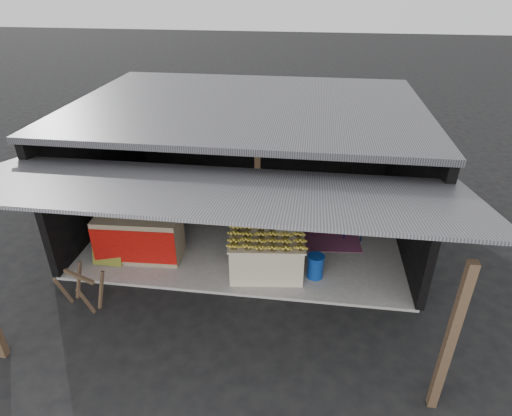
# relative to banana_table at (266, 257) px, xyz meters

# --- Properties ---
(ground) EXTENTS (80.00, 80.00, 0.00)m
(ground) POSITION_rel_banana_table_xyz_m (-0.64, -0.69, -0.47)
(ground) COLOR black
(ground) RESTS_ON ground
(concrete_slab) EXTENTS (7.00, 5.00, 0.06)m
(concrete_slab) POSITION_rel_banana_table_xyz_m (-0.64, 1.81, -0.44)
(concrete_slab) COLOR gray
(concrete_slab) RESTS_ON ground
(shophouse) EXTENTS (7.40, 7.29, 3.02)m
(shophouse) POSITION_rel_banana_table_xyz_m (-0.64, 2.12, 1.63)
(shophouse) COLOR black
(shophouse) RESTS_ON ground
(banana_table) EXTENTS (1.56, 1.06, 0.81)m
(banana_table) POSITION_rel_banana_table_xyz_m (0.00, 0.00, 0.00)
(banana_table) COLOR beige
(banana_table) RESTS_ON concrete_slab
(banana_pile) EXTENTS (1.43, 0.95, 0.16)m
(banana_pile) POSITION_rel_banana_table_xyz_m (-0.00, 0.00, 0.48)
(banana_pile) COLOR gold
(banana_pile) RESTS_ON banana_table
(white_crate) EXTENTS (1.07, 0.78, 1.11)m
(white_crate) POSITION_rel_banana_table_xyz_m (0.13, 0.85, 0.15)
(white_crate) COLOR white
(white_crate) RESTS_ON concrete_slab
(neighbor_stall) EXTENTS (1.76, 0.86, 1.78)m
(neighbor_stall) POSITION_rel_banana_table_xyz_m (-2.70, 0.26, 0.13)
(neighbor_stall) COLOR #998466
(neighbor_stall) RESTS_ON concrete_slab
(green_signboard) EXTENTS (0.61, 0.26, 0.90)m
(green_signboard) POSITION_rel_banana_table_xyz_m (-3.28, -0.08, 0.06)
(green_signboard) COLOR black
(green_signboard) RESTS_ON concrete_slab
(sawhorse) EXTENTS (0.81, 0.80, 0.70)m
(sawhorse) POSITION_rel_banana_table_xyz_m (-3.20, -1.32, -0.02)
(sawhorse) COLOR #513A28
(sawhorse) RESTS_ON ground
(water_barrel) EXTENTS (0.32, 0.32, 0.47)m
(water_barrel) POSITION_rel_banana_table_xyz_m (0.97, 0.03, -0.17)
(water_barrel) COLOR navy
(water_barrel) RESTS_ON concrete_slab
(plastic_chair) EXTENTS (0.50, 0.50, 0.95)m
(plastic_chair) POSITION_rel_banana_table_xyz_m (1.82, 1.75, 0.16)
(plastic_chair) COLOR #090C33
(plastic_chair) RESTS_ON concrete_slab
(magenta_rug) EXTENTS (1.58, 1.12, 0.01)m
(magenta_rug) POSITION_rel_banana_table_xyz_m (1.20, 1.42, -0.40)
(magenta_rug) COLOR #731950
(magenta_rug) RESTS_ON concrete_slab
(picture_frames) EXTENTS (1.62, 0.04, 0.46)m
(picture_frames) POSITION_rel_banana_table_xyz_m (-0.80, 4.20, 1.46)
(picture_frames) COLOR black
(picture_frames) RESTS_ON shophouse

